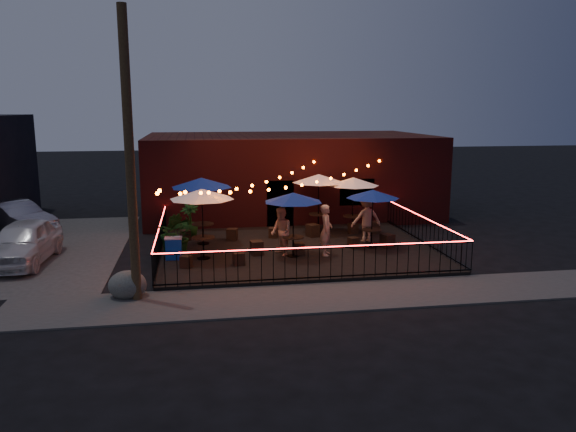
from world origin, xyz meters
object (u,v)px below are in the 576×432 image
cafe_table_0 (202,195)px  boulder (127,285)px  cafe_table_1 (202,184)px  cafe_table_5 (353,182)px  cooler (174,248)px  utility_pole (130,159)px  cafe_table_2 (293,198)px  cafe_table_4 (373,195)px  cafe_table_3 (319,179)px

cafe_table_0 → boulder: bearing=-122.9°
cafe_table_1 → cafe_table_5: 6.31m
cafe_table_5 → cooler: 8.08m
utility_pole → cafe_table_2: bearing=34.1°
cafe_table_0 → cooler: bearing=174.4°
cafe_table_2 → cooler: size_ratio=3.30×
utility_pole → cafe_table_4: size_ratio=3.41×
cooler → cafe_table_3: bearing=33.2°
cafe_table_0 → cafe_table_2: (3.15, -0.22, -0.16)m
cafe_table_2 → cafe_table_0: bearing=176.0°
cafe_table_1 → cafe_table_3: bearing=16.5°
boulder → cooler: bearing=71.4°
cafe_table_1 → cafe_table_3: size_ratio=1.14×
cafe_table_2 → cooler: cafe_table_2 is taller
cafe_table_4 → cafe_table_5: 2.51m
utility_pole → boulder: (-0.28, 0.26, -3.62)m
utility_pole → cafe_table_5: 10.76m
cafe_table_2 → cooler: 4.52m
utility_pole → cafe_table_3: 10.13m
cafe_table_1 → cooler: cafe_table_1 is taller
cafe_table_3 → cafe_table_5: 1.45m
cafe_table_5 → cafe_table_3: bearing=158.7°
utility_pole → cafe_table_4: 9.45m
cafe_table_4 → boulder: 9.57m
cafe_table_3 → cafe_table_5: bearing=-21.3°
cafe_table_3 → cafe_table_4: 3.35m
cafe_table_1 → cooler: size_ratio=3.73×
cafe_table_1 → cafe_table_4: bearing=-14.2°
utility_pole → cafe_table_0: size_ratio=2.99×
cafe_table_0 → cooler: 2.12m
cafe_table_2 → cafe_table_5: 4.56m
cafe_table_5 → boulder: (-8.47, -6.51, -1.92)m
utility_pole → cafe_table_4: utility_pole is taller
cafe_table_0 → cafe_table_3: bearing=36.5°
cafe_table_0 → cafe_table_5: size_ratio=1.06×
utility_pole → cafe_table_2: 6.38m
cafe_table_4 → boulder: bearing=-154.8°
cafe_table_1 → cafe_table_4: (6.28, -1.59, -0.35)m
cafe_table_1 → cafe_table_0: bearing=-90.5°
cafe_table_4 → cooler: (-7.33, -0.50, -1.62)m
cooler → utility_pole: bearing=-101.1°
cafe_table_1 → cafe_table_4: cafe_table_1 is taller
cafe_table_2 → boulder: (-5.35, -3.18, -1.86)m
utility_pole → cafe_table_2: utility_pole is taller
cafe_table_4 → cooler: 7.52m
cafe_table_2 → boulder: 6.50m
cafe_table_4 → cafe_table_5: bearing=90.9°
utility_pole → cafe_table_3: size_ratio=3.15×
cafe_table_0 → cafe_table_5: bearing=26.4°
cafe_table_1 → cafe_table_5: (6.24, 0.92, -0.21)m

